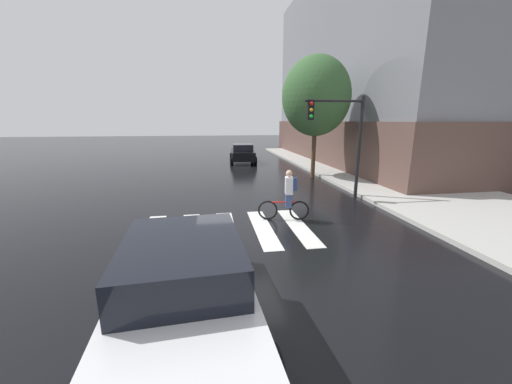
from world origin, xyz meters
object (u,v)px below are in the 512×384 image
at_px(cyclist, 288,195).
at_px(fire_hydrant, 356,168).
at_px(street_tree_near, 316,96).
at_px(sedan_near, 185,284).
at_px(sedan_mid, 243,153).
at_px(traffic_light_near, 341,130).

bearing_deg(cyclist, fire_hydrant, 49.45).
height_order(cyclist, street_tree_near, street_tree_near).
height_order(sedan_near, street_tree_near, street_tree_near).
height_order(sedan_near, sedan_mid, sedan_near).
xyz_separation_m(sedan_near, fire_hydrant, (8.97, 12.05, -0.29)).
bearing_deg(sedan_mid, fire_hydrant, -49.95).
bearing_deg(sedan_near, fire_hydrant, 53.33).
height_order(traffic_light_near, street_tree_near, street_tree_near).
bearing_deg(fire_hydrant, traffic_light_near, -124.38).
bearing_deg(fire_hydrant, sedan_mid, 130.05).
distance_m(sedan_near, fire_hydrant, 15.03).
bearing_deg(sedan_near, cyclist, 59.56).
bearing_deg(cyclist, traffic_light_near, 39.54).
relative_size(sedan_mid, fire_hydrant, 5.55).
distance_m(traffic_light_near, fire_hydrant, 6.23).
distance_m(cyclist, fire_hydrant, 9.30).
height_order(fire_hydrant, street_tree_near, street_tree_near).
xyz_separation_m(sedan_mid, cyclist, (-0.07, -14.17, 0.09)).
relative_size(fire_hydrant, street_tree_near, 0.12).
bearing_deg(fire_hydrant, sedan_near, -126.67).
xyz_separation_m(sedan_mid, traffic_light_near, (2.71, -11.87, 2.10)).
bearing_deg(sedan_mid, cyclist, -90.30).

